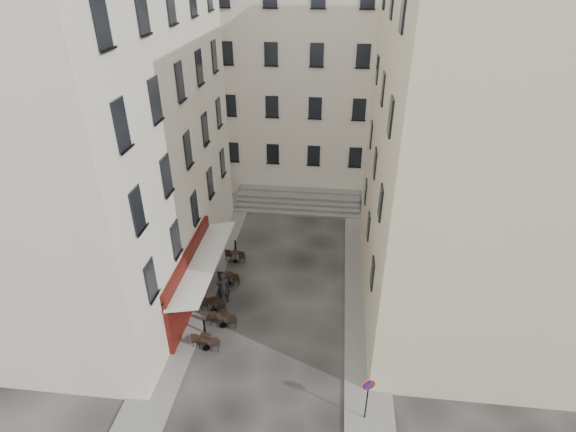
# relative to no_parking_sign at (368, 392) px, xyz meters

# --- Properties ---
(ground) EXTENTS (90.00, 90.00, 0.00)m
(ground) POSITION_rel_no_parking_sign_xyz_m (-4.30, 4.81, -1.61)
(ground) COLOR black
(ground) RESTS_ON ground
(sidewalk_left) EXTENTS (2.00, 22.00, 0.12)m
(sidewalk_left) POSITION_rel_no_parking_sign_xyz_m (-8.80, 8.81, -1.55)
(sidewalk_left) COLOR slate
(sidewalk_left) RESTS_ON ground
(sidewalk_right) EXTENTS (2.00, 18.00, 0.12)m
(sidewalk_right) POSITION_rel_no_parking_sign_xyz_m (0.20, 7.81, -1.55)
(sidewalk_right) COLOR slate
(sidewalk_right) RESTS_ON ground
(building_left) EXTENTS (12.20, 16.20, 20.60)m
(building_left) POSITION_rel_no_parking_sign_xyz_m (-14.80, 7.81, 8.70)
(building_left) COLOR beige
(building_left) RESTS_ON ground
(building_right) EXTENTS (12.20, 14.20, 18.60)m
(building_right) POSITION_rel_no_parking_sign_xyz_m (6.20, 8.31, 7.70)
(building_right) COLOR beige
(building_right) RESTS_ON ground
(building_back) EXTENTS (18.20, 10.20, 18.60)m
(building_back) POSITION_rel_no_parking_sign_xyz_m (-5.30, 23.81, 7.70)
(building_back) COLOR beige
(building_back) RESTS_ON ground
(cafe_storefront) EXTENTS (1.74, 7.30, 3.50)m
(cafe_storefront) POSITION_rel_no_parking_sign_xyz_m (-8.62, 5.81, 0.27)
(cafe_storefront) COLOR #420B09
(cafe_storefront) RESTS_ON ground
(stone_steps) EXTENTS (9.00, 3.15, 0.80)m
(stone_steps) POSITION_rel_no_parking_sign_xyz_m (-4.30, 17.38, -1.21)
(stone_steps) COLOR #5A5755
(stone_steps) RESTS_ON ground
(bollard_near) EXTENTS (0.12, 0.12, 0.98)m
(bollard_near) POSITION_rel_no_parking_sign_xyz_m (-7.55, 3.81, -1.08)
(bollard_near) COLOR black
(bollard_near) RESTS_ON ground
(bollard_mid) EXTENTS (0.12, 0.12, 0.98)m
(bollard_mid) POSITION_rel_no_parking_sign_xyz_m (-7.55, 7.31, -1.08)
(bollard_mid) COLOR black
(bollard_mid) RESTS_ON ground
(bollard_far) EXTENTS (0.12, 0.12, 0.98)m
(bollard_far) POSITION_rel_no_parking_sign_xyz_m (-7.55, 10.81, -1.08)
(bollard_far) COLOR black
(bollard_far) RESTS_ON ground
(no_parking_sign) EXTENTS (0.50, 0.18, 2.27)m
(no_parking_sign) POSITION_rel_no_parking_sign_xyz_m (0.00, 0.00, 0.00)
(no_parking_sign) COLOR black
(no_parking_sign) RESTS_ON ground
(bistro_table_a) EXTENTS (1.30, 0.61, 0.91)m
(bistro_table_a) POSITION_rel_no_parking_sign_xyz_m (-7.25, 2.97, -1.14)
(bistro_table_a) COLOR black
(bistro_table_a) RESTS_ON ground
(bistro_table_b) EXTENTS (1.35, 0.63, 0.95)m
(bistro_table_b) POSITION_rel_no_parking_sign_xyz_m (-6.81, 4.53, -1.12)
(bistro_table_b) COLOR black
(bistro_table_b) RESTS_ON ground
(bistro_table_c) EXTENTS (1.32, 0.62, 0.92)m
(bistro_table_c) POSITION_rel_no_parking_sign_xyz_m (-7.55, 5.51, -1.13)
(bistro_table_c) COLOR black
(bistro_table_c) RESTS_ON ground
(bistro_table_d) EXTENTS (1.20, 0.56, 0.84)m
(bistro_table_d) POSITION_rel_no_parking_sign_xyz_m (-7.27, 7.82, -1.18)
(bistro_table_d) COLOR black
(bistro_table_d) RESTS_ON ground
(bistro_table_e) EXTENTS (1.20, 0.56, 0.85)m
(bistro_table_e) POSITION_rel_no_parking_sign_xyz_m (-7.37, 9.99, -1.17)
(bistro_table_e) COLOR black
(bistro_table_e) RESTS_ON ground
(pedestrian) EXTENTS (0.82, 0.71, 1.89)m
(pedestrian) POSITION_rel_no_parking_sign_xyz_m (-7.20, 6.31, -0.66)
(pedestrian) COLOR #222227
(pedestrian) RESTS_ON ground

